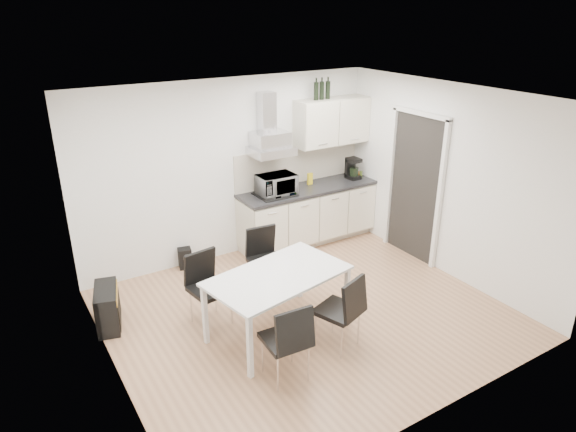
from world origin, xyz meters
name	(u,v)px	position (x,y,z in m)	size (l,w,h in m)	color
ground	(306,313)	(0.00, 0.00, 0.00)	(4.50, 4.50, 0.00)	tan
wall_back	(230,170)	(0.00, 2.00, 1.30)	(4.50, 0.10, 2.60)	white
wall_front	(444,294)	(0.00, -2.00, 1.30)	(4.50, 0.10, 2.60)	white
wall_left	(104,264)	(-2.25, 0.00, 1.30)	(0.10, 4.00, 2.60)	white
wall_right	(447,182)	(2.25, 0.00, 1.30)	(0.10, 4.00, 2.60)	white
ceiling	(310,99)	(0.00, 0.00, 2.60)	(4.50, 4.50, 0.00)	white
doorway	(414,188)	(2.21, 0.55, 1.05)	(0.08, 1.04, 2.10)	white
kitchenette	(309,192)	(1.19, 1.73, 0.83)	(2.22, 0.64, 2.52)	beige
dining_table	(278,280)	(-0.49, -0.15, 0.68)	(1.68, 1.16, 0.75)	white
chair_far_left	(210,291)	(-1.06, 0.42, 0.44)	(0.44, 0.50, 0.88)	black
chair_far_right	(267,263)	(-0.17, 0.67, 0.44)	(0.44, 0.50, 0.88)	black
chair_near_left	(285,340)	(-0.82, -0.84, 0.44)	(0.44, 0.50, 0.88)	black
chair_near_right	(338,311)	(-0.07, -0.71, 0.44)	(0.44, 0.50, 0.88)	black
guitar_amp	(107,307)	(-2.11, 1.01, 0.24)	(0.39, 0.63, 0.49)	black
floor_speaker	(185,258)	(-0.82, 1.90, 0.15)	(0.18, 0.16, 0.30)	black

